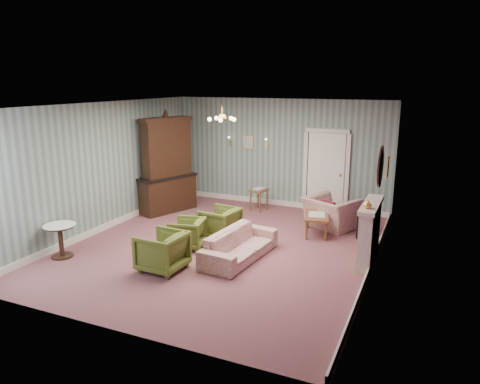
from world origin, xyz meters
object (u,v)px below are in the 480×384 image
at_px(side_table_black, 366,225).
at_px(pedestal_table, 61,241).
at_px(dresser, 167,162).
at_px(olive_chair_c, 220,222).
at_px(fireplace, 369,233).
at_px(coffee_table, 316,224).
at_px(wingback_chair, 331,208).
at_px(olive_chair_a, 162,249).
at_px(sofa_chintz, 240,240).
at_px(olive_chair_b, 187,232).

bearing_deg(side_table_black, pedestal_table, -146.50).
bearing_deg(dresser, pedestal_table, -71.92).
height_order(olive_chair_c, fireplace, fireplace).
xyz_separation_m(olive_chair_c, coffee_table, (1.87, 1.08, -0.14)).
bearing_deg(pedestal_table, wingback_chair, 41.65).
distance_m(olive_chair_a, sofa_chintz, 1.51).
distance_m(olive_chair_b, coffee_table, 2.91).
xyz_separation_m(coffee_table, pedestal_table, (-4.23, -3.29, 0.10)).
height_order(olive_chair_a, olive_chair_b, olive_chair_a).
xyz_separation_m(olive_chair_c, side_table_black, (2.92, 1.28, -0.08)).
height_order(sofa_chintz, coffee_table, sofa_chintz).
bearing_deg(coffee_table, pedestal_table, -142.08).
relative_size(olive_chair_a, side_table_black, 1.33).
relative_size(olive_chair_b, wingback_chair, 0.61).
relative_size(wingback_chair, side_table_black, 1.86).
relative_size(fireplace, coffee_table, 1.53).
relative_size(olive_chair_b, pedestal_table, 1.01).
distance_m(dresser, coffee_table, 4.18).
bearing_deg(wingback_chair, side_table_black, -179.68).
bearing_deg(coffee_table, olive_chair_a, -124.55).
distance_m(fireplace, pedestal_table, 5.93).
bearing_deg(olive_chair_b, wingback_chair, 123.36).
distance_m(olive_chair_b, wingback_chair, 3.46).
distance_m(wingback_chair, fireplace, 2.07).
xyz_separation_m(olive_chair_a, pedestal_table, (-2.14, -0.27, -0.06)).
height_order(fireplace, coffee_table, fireplace).
relative_size(wingback_chair, pedestal_table, 1.66).
bearing_deg(olive_chair_a, dresser, -146.32).
xyz_separation_m(olive_chair_a, fireplace, (3.36, 1.90, 0.19)).
bearing_deg(olive_chair_a, wingback_chair, 151.06).
distance_m(dresser, fireplace, 5.54).
distance_m(olive_chair_a, fireplace, 3.87).
relative_size(olive_chair_c, wingback_chair, 0.68).
xyz_separation_m(sofa_chintz, coffee_table, (1.01, 1.96, -0.14)).
xyz_separation_m(olive_chair_b, pedestal_table, (-1.98, -1.45, -0.00)).
bearing_deg(fireplace, dresser, 165.53).
xyz_separation_m(wingback_chair, dresser, (-4.22, -0.37, 0.82)).
distance_m(wingback_chair, side_table_black, 0.99).
bearing_deg(dresser, olive_chair_a, -38.02).
distance_m(olive_chair_b, pedestal_table, 2.45).
distance_m(dresser, side_table_black, 5.18).
xyz_separation_m(dresser, fireplace, (5.32, -1.37, -0.73)).
relative_size(olive_chair_a, coffee_table, 0.86).
bearing_deg(pedestal_table, sofa_chintz, 22.56).
relative_size(wingback_chair, dresser, 0.42).
xyz_separation_m(olive_chair_a, olive_chair_c, (0.21, 1.94, -0.02)).
bearing_deg(pedestal_table, coffee_table, 37.92).
bearing_deg(olive_chair_c, side_table_black, 121.30).
bearing_deg(olive_chair_b, olive_chair_c, 141.72).
distance_m(olive_chair_c, pedestal_table, 3.23).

